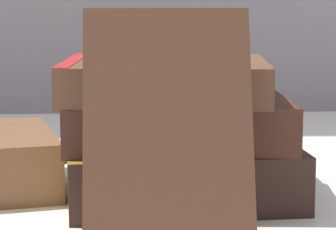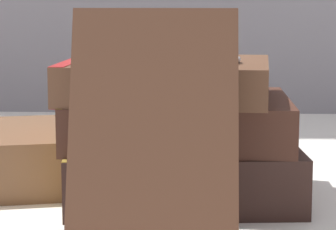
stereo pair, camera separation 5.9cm
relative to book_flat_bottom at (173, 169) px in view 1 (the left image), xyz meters
The scene contains 7 objects.
ground_plane 0.04m from the book_flat_bottom, 140.54° to the right, with size 3.00×3.00×0.00m, color white.
book_flat_bottom is the anchor object (origin of this frame).
book_flat_middle 0.04m from the book_flat_bottom, 126.20° to the right, with size 0.18×0.14×0.04m.
book_flat_top 0.08m from the book_flat_bottom, 135.61° to the right, with size 0.17×0.15×0.03m.
book_leaning_front 0.14m from the book_flat_bottom, 94.84° to the right, with size 0.11×0.08×0.16m.
pocket_watch 0.10m from the book_flat_bottom, 45.28° to the right, with size 0.05×0.05×0.01m.
reading_glasses 0.17m from the book_flat_bottom, 124.97° to the left, with size 0.10×0.05×0.00m.
Camera 1 is at (-0.01, -0.64, 0.18)m, focal length 85.00 mm.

